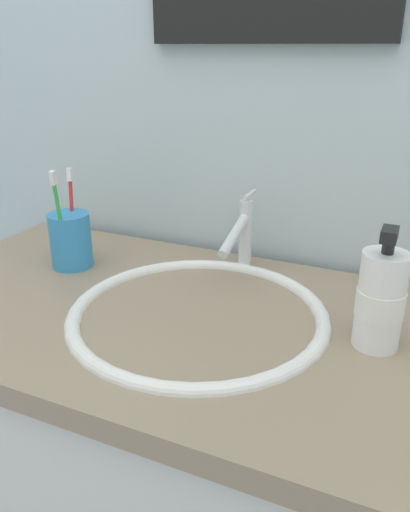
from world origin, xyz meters
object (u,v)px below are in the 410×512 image
(toothbrush_cup, at_px, (71,240))
(toothbrush_red, at_px, (72,209))
(toothbrush_green, at_px, (59,215))
(faucet, at_px, (242,233))
(soap_dispenser, at_px, (381,300))

(toothbrush_cup, relative_size, toothbrush_red, 0.58)
(toothbrush_green, relative_size, toothbrush_red, 1.06)
(faucet, relative_size, toothbrush_cup, 1.50)
(toothbrush_red, height_order, soap_dispenser, toothbrush_red)
(faucet, bearing_deg, toothbrush_cup, -159.60)
(faucet, height_order, soap_dispenser, soap_dispenser)
(faucet, relative_size, toothbrush_red, 0.88)
(toothbrush_cup, distance_m, toothbrush_red, 0.06)
(toothbrush_cup, xyz_separation_m, soap_dispenser, (0.56, -0.05, 0.02))
(faucet, distance_m, toothbrush_cup, 0.32)
(faucet, xyz_separation_m, toothbrush_red, (-0.31, -0.09, 0.03))
(toothbrush_cup, bearing_deg, faucet, 20.40)
(toothbrush_cup, height_order, soap_dispenser, soap_dispenser)
(toothbrush_green, bearing_deg, toothbrush_cup, 104.38)
(faucet, xyz_separation_m, toothbrush_cup, (-0.30, -0.11, -0.02))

